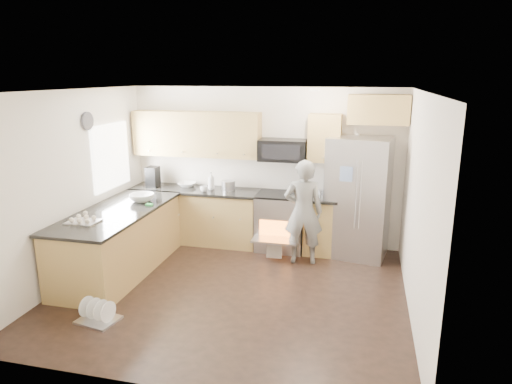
% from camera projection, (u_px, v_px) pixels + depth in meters
% --- Properties ---
extents(ground, '(4.50, 4.50, 0.00)m').
position_uv_depth(ground, '(231.00, 291.00, 6.05)').
color(ground, black).
rests_on(ground, ground).
extents(room_shell, '(4.54, 4.04, 2.62)m').
position_uv_depth(room_shell, '(227.00, 167.00, 5.66)').
color(room_shell, white).
rests_on(room_shell, ground).
extents(back_cabinet_run, '(4.45, 0.64, 2.50)m').
position_uv_depth(back_cabinet_run, '(226.00, 187.00, 7.59)').
color(back_cabinet_run, olive).
rests_on(back_cabinet_run, ground).
extents(peninsula, '(0.96, 2.36, 1.04)m').
position_uv_depth(peninsula, '(119.00, 241.00, 6.57)').
color(peninsula, olive).
rests_on(peninsula, ground).
extents(stove_range, '(0.76, 0.97, 1.79)m').
position_uv_depth(stove_range, '(281.00, 209.00, 7.40)').
color(stove_range, '#B7B7BC').
rests_on(stove_range, ground).
extents(refrigerator, '(1.03, 0.86, 1.88)m').
position_uv_depth(refrigerator, '(358.00, 198.00, 7.07)').
color(refrigerator, '#B7B7BC').
rests_on(refrigerator, ground).
extents(person, '(0.63, 0.46, 1.59)m').
position_uv_depth(person, '(303.00, 212.00, 6.81)').
color(person, gray).
rests_on(person, ground).
extents(dish_rack, '(0.50, 0.43, 0.27)m').
position_uv_depth(dish_rack, '(98.00, 315.00, 5.30)').
color(dish_rack, '#B7B7BC').
rests_on(dish_rack, ground).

